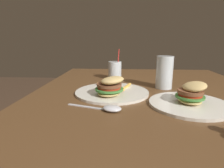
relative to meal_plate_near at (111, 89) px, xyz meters
name	(u,v)px	position (x,y,z in m)	size (l,w,h in m)	color
dining_table	(154,128)	(0.09, 0.17, -0.12)	(1.54, 1.03, 0.76)	brown
meal_plate_near	(111,89)	(0.00, 0.00, 0.00)	(0.31, 0.31, 0.09)	silver
beer_glass	(164,73)	(-0.13, 0.24, 0.05)	(0.08, 0.08, 0.15)	silver
juice_glass	(115,71)	(-0.31, 0.00, 0.02)	(0.07, 0.07, 0.17)	silver
spoon	(110,108)	(0.18, 0.01, -0.01)	(0.09, 0.20, 0.02)	silver
meal_plate_far	(190,100)	(0.11, 0.28, 0.00)	(0.28, 0.28, 0.09)	silver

